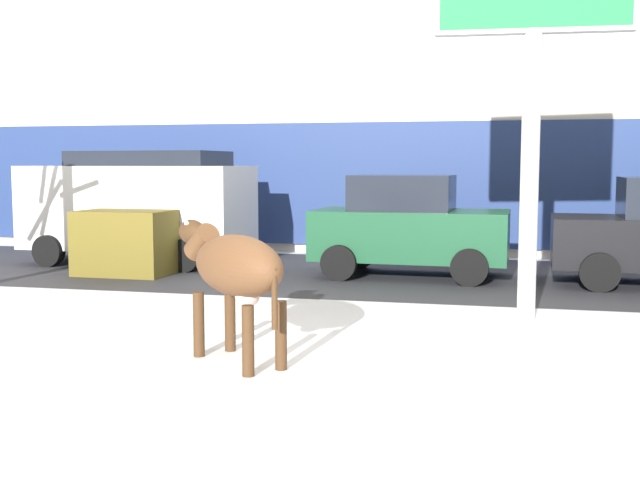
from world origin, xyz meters
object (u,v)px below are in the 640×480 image
at_px(car_darkgreen_hatchback, 409,226).
at_px(car_white_van, 139,204).
at_px(dumpster, 125,243).
at_px(pedestrian_near_billboard, 77,212).
at_px(cow_brown, 234,268).

bearing_deg(car_darkgreen_hatchback, car_white_van, 174.09).
bearing_deg(dumpster, car_darkgreen_hatchback, 10.71).
xyz_separation_m(pedestrian_near_billboard, dumpster, (3.36, -3.99, -0.28)).
xyz_separation_m(car_white_van, dumpster, (0.48, -1.56, -0.64)).
relative_size(cow_brown, car_white_van, 0.37).
bearing_deg(car_darkgreen_hatchback, dumpster, -169.29).
bearing_deg(car_darkgreen_hatchback, cow_brown, -99.32).
bearing_deg(car_white_van, car_darkgreen_hatchback, -5.91).
relative_size(cow_brown, car_darkgreen_hatchback, 0.49).
distance_m(cow_brown, car_white_van, 8.45).
bearing_deg(cow_brown, car_white_van, 122.93).
xyz_separation_m(car_white_van, pedestrian_near_billboard, (-2.88, 2.43, -0.36)).
bearing_deg(car_white_van, pedestrian_near_billboard, 139.82).
relative_size(car_darkgreen_hatchback, pedestrian_near_billboard, 2.06).
bearing_deg(pedestrian_near_billboard, car_darkgreen_hatchback, -19.45).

